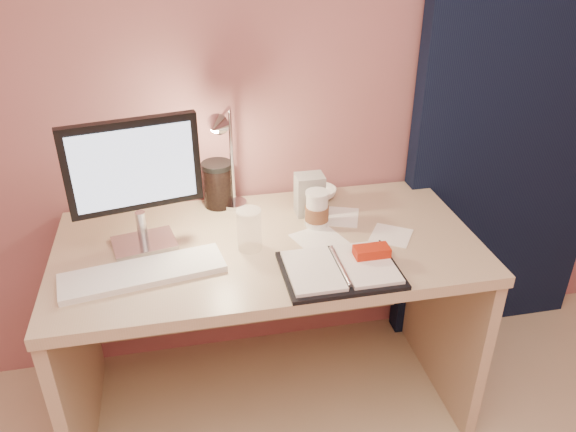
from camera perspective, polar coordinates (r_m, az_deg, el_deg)
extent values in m
plane|color=#AD646D|center=(2.01, -4.19, 15.67)|extent=(3.50, 0.00, 3.50)
cube|color=black|center=(2.37, 22.79, 11.85)|extent=(0.85, 0.08, 2.20)
cube|color=tan|center=(1.88, -2.06, -3.17)|extent=(1.40, 0.70, 0.04)
cube|color=tan|center=(2.13, -20.73, -13.28)|extent=(0.04, 0.66, 0.69)
cube|color=tan|center=(2.29, 15.37, -8.97)|extent=(0.04, 0.66, 0.69)
cube|color=tan|center=(2.33, -3.31, -5.36)|extent=(1.32, 0.03, 0.55)
cube|color=silver|center=(1.91, -14.39, -2.68)|extent=(0.22, 0.18, 0.01)
cylinder|color=silver|center=(1.88, -14.62, -1.09)|extent=(0.03, 0.03, 0.11)
cube|color=black|center=(1.79, -15.50, 5.10)|extent=(0.41, 0.11, 0.29)
cube|color=#BBD9FF|center=(1.76, -15.71, 4.74)|extent=(0.36, 0.08, 0.25)
cube|color=white|center=(1.76, -14.50, -5.60)|extent=(0.51, 0.22, 0.02)
cube|color=black|center=(1.73, 5.32, -5.51)|extent=(0.36, 0.27, 0.01)
cube|color=white|center=(1.70, 2.54, -5.54)|extent=(0.16, 0.23, 0.01)
cube|color=white|center=(1.75, 8.06, -4.82)|extent=(0.16, 0.23, 0.01)
cube|color=#B32C0F|center=(1.77, 8.50, -3.57)|extent=(0.11, 0.06, 0.03)
cube|color=white|center=(1.89, 3.15, -2.36)|extent=(0.19, 0.19, 0.00)
cube|color=white|center=(1.94, 10.43, -1.94)|extent=(0.18, 0.18, 0.00)
cube|color=white|center=(2.03, 5.12, -0.05)|extent=(0.18, 0.18, 0.00)
cylinder|color=white|center=(1.94, 2.95, 0.55)|extent=(0.08, 0.08, 0.12)
cylinder|color=brown|center=(1.94, 2.94, 0.31)|extent=(0.08, 0.08, 0.05)
cylinder|color=white|center=(1.91, 3.00, 2.32)|extent=(0.08, 0.08, 0.01)
cylinder|color=white|center=(1.81, -3.95, -1.39)|extent=(0.08, 0.08, 0.14)
imported|color=white|center=(2.15, 3.32, 2.35)|extent=(0.14, 0.14, 0.04)
imported|color=white|center=(1.95, 2.38, 0.40)|extent=(0.05, 0.05, 0.10)
cylinder|color=black|center=(2.08, -7.13, 2.99)|extent=(0.11, 0.11, 0.15)
cube|color=#B1B1AD|center=(2.02, 2.19, 2.22)|extent=(0.10, 0.08, 0.15)
cylinder|color=silver|center=(2.10, -5.49, 1.26)|extent=(0.09, 0.09, 0.02)
cylinder|color=silver|center=(2.02, -5.74, 5.94)|extent=(0.01, 0.01, 0.36)
cone|color=silver|center=(1.82, -3.48, 9.23)|extent=(0.09, 0.09, 0.07)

